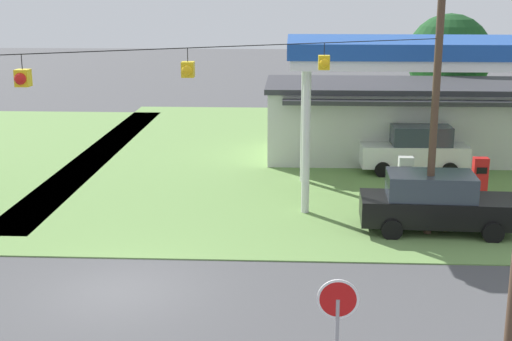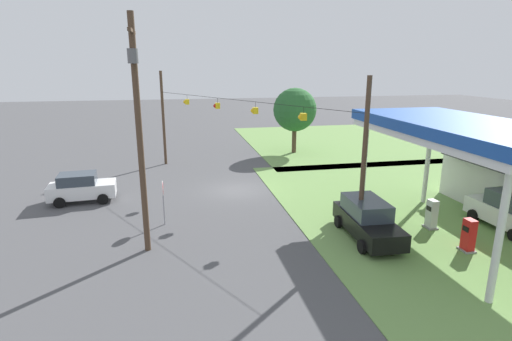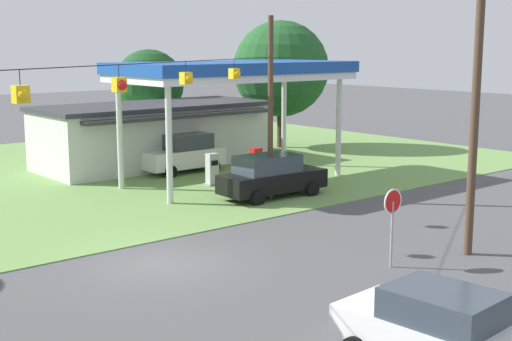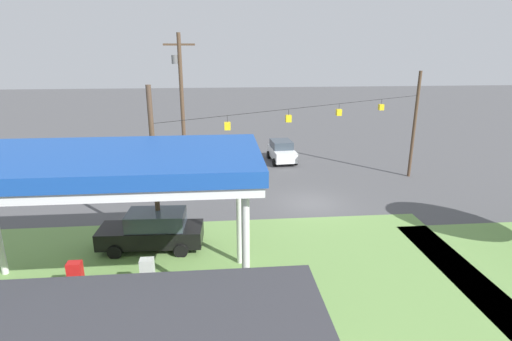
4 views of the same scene
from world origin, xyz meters
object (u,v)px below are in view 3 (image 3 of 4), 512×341
Objects in this scene: utility_pole_main at (478,73)px; fuel_pump_near at (212,170)px; tree_far_back at (281,69)px; car_on_crossroad at (434,330)px; gas_station_canopy at (234,73)px; fuel_pump_far at (256,164)px; car_at_pumps_front at (271,176)px; gas_station_store at (154,134)px; stop_sign_roadside at (393,211)px; car_at_pumps_rear at (184,153)px; tree_behind_station at (149,84)px.

fuel_pump_near is at bearing 88.58° from utility_pole_main.
utility_pole_main is 1.27× the size of tree_far_back.
utility_pole_main is (8.12, 4.55, 5.01)m from car_on_crossroad.
car_on_crossroad is at bearing -117.05° from gas_station_canopy.
gas_station_canopy is 12.51m from tree_far_back.
car_at_pumps_front is at bearing -121.44° from fuel_pump_far.
tree_far_back is at bearing 3.19° from gas_station_store.
car_at_pumps_front is (-0.72, -11.03, -0.79)m from gas_station_store.
car_on_crossroad reaches higher than fuel_pump_near.
car_at_pumps_front is 1.23× the size of car_on_crossroad.
stop_sign_roadside is (-3.85, -10.12, 0.81)m from car_at_pumps_front.
utility_pole_main is at bearing -91.47° from car_at_pumps_front.
gas_station_store is at bearing -102.19° from stop_sign_roadside.
fuel_pump_far is at bearing -113.99° from stop_sign_roadside.
fuel_pump_far is 4.36m from car_at_pumps_rear.
gas_station_store is 1.58× the size of tree_far_back.
gas_station_store reaches higher than car_at_pumps_front.
tree_behind_station is (4.34, 27.01, -1.65)m from utility_pole_main.
fuel_pump_far is at bearing 77.90° from utility_pole_main.
utility_pole_main reaches higher than fuel_pump_near.
gas_station_canopy is 7.39× the size of fuel_pump_near.
gas_station_canopy is at bearing 0.06° from fuel_pump_near.
gas_station_store reaches higher than car_at_pumps_rear.
gas_station_canopy is 1.41× the size of tree_far_back.
car_at_pumps_rear is (1.01, 3.97, 0.29)m from fuel_pump_near.
car_at_pumps_rear is 1.10× the size of car_on_crossroad.
gas_station_store reaches higher than fuel_pump_near.
car_on_crossroad is 1.68× the size of stop_sign_roadside.
car_on_crossroad is at bearing -150.73° from utility_pole_main.
gas_station_canopy is at bearing -31.41° from car_on_crossroad.
gas_station_store is at bearing 86.13° from utility_pole_main.
fuel_pump_near is at bearing -28.01° from car_on_crossroad.
fuel_pump_near is 0.35× the size of car_at_pumps_rear.
car_on_crossroad is 0.39× the size of utility_pole_main.
stop_sign_roadside is at bearing -105.78° from tree_behind_station.
stop_sign_roadside is 0.23× the size of utility_pole_main.
tree_behind_station is (3.58, 16.15, 3.31)m from car_at_pumps_front.
gas_station_store is at bearing 88.77° from car_at_pumps_front.
car_on_crossroad is (-8.48, -19.37, 0.19)m from fuel_pump_near.
gas_station_canopy is 7.99m from gas_station_store.
car_on_crossroad is (-8.87, -15.41, -0.05)m from car_at_pumps_front.
tree_behind_station reaches higher than gas_station_canopy.
tree_far_back is (19.80, 27.00, 4.32)m from car_on_crossroad.
fuel_pump_near is at bearing -98.96° from gas_station_store.
car_at_pumps_rear is at bearing 114.39° from fuel_pump_far.
tree_far_back is (14.77, 21.72, 3.46)m from stop_sign_roadside.
car_on_crossroad is at bearing -117.42° from car_at_pumps_front.
tree_behind_station is at bearing 60.85° from gas_station_store.
tree_behind_station is (3.97, 12.19, 3.55)m from fuel_pump_near.
car_at_pumps_rear is 9.33m from tree_behind_station.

